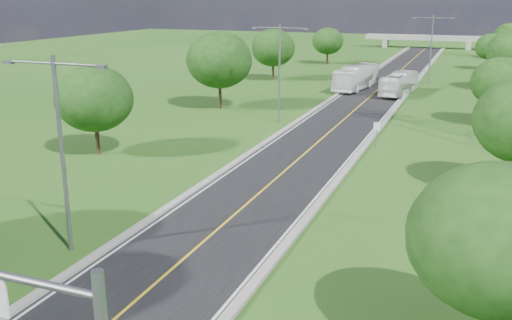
{
  "coord_description": "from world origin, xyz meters",
  "views": [
    {
      "loc": [
        12.75,
        -9.78,
        12.69
      ],
      "look_at": [
        0.61,
        21.43,
        3.0
      ],
      "focal_mm": 40.0,
      "sensor_mm": 36.0,
      "label": 1
    }
  ],
  "objects": [
    {
      "name": "tree_rf",
      "position": [
        18.0,
        120.0,
        4.64
      ],
      "size": [
        6.3,
        6.3,
        7.33
      ],
      "color": "black",
      "rests_on": "ground"
    },
    {
      "name": "speed_limit_sign",
      "position": [
        5.2,
        37.98,
        1.6
      ],
      "size": [
        0.55,
        0.09,
        2.4
      ],
      "color": "slate",
      "rests_on": "ground"
    },
    {
      "name": "curb_right",
      "position": [
        4.25,
        66.0,
        0.11
      ],
      "size": [
        0.5,
        150.0,
        0.22
      ],
      "primitive_type": "cube",
      "color": "gray",
      "rests_on": "ground"
    },
    {
      "name": "bus_inbound",
      "position": [
        -3.06,
        69.39,
        1.72
      ],
      "size": [
        4.23,
        12.18,
        3.32
      ],
      "primitive_type": "imported",
      "rotation": [
        0.0,
        0.0,
        -0.12
      ],
      "color": "white",
      "rests_on": "road"
    },
    {
      "name": "streetlight_mid_left",
      "position": [
        -6.0,
        45.0,
        5.94
      ],
      "size": [
        5.9,
        0.25,
        10.0
      ],
      "color": "slate",
      "rests_on": "ground"
    },
    {
      "name": "tree_re",
      "position": [
        14.5,
        100.0,
        4.02
      ],
      "size": [
        5.46,
        5.46,
        6.35
      ],
      "color": "black",
      "rests_on": "ground"
    },
    {
      "name": "overpass",
      "position": [
        0.0,
        140.0,
        2.41
      ],
      "size": [
        30.0,
        3.0,
        3.2
      ],
      "color": "gray",
      "rests_on": "ground"
    },
    {
      "name": "streetlight_far_right",
      "position": [
        6.0,
        78.0,
        5.94
      ],
      "size": [
        5.9,
        0.25,
        10.0
      ],
      "color": "slate",
      "rests_on": "ground"
    },
    {
      "name": "bus_outbound",
      "position": [
        3.2,
        66.91,
        1.51
      ],
      "size": [
        3.89,
        10.64,
        2.9
      ],
      "primitive_type": "imported",
      "rotation": [
        0.0,
        0.0,
        3.0
      ],
      "color": "white",
      "rests_on": "road"
    },
    {
      "name": "road",
      "position": [
        0.0,
        66.0,
        0.03
      ],
      "size": [
        8.0,
        150.0,
        0.06
      ],
      "primitive_type": "cube",
      "color": "black",
      "rests_on": "ground"
    },
    {
      "name": "tree_ld",
      "position": [
        -17.0,
        74.0,
        4.95
      ],
      "size": [
        6.72,
        6.72,
        7.82
      ],
      "color": "black",
      "rests_on": "ground"
    },
    {
      "name": "tree_ra",
      "position": [
        14.0,
        10.0,
        4.64
      ],
      "size": [
        6.3,
        6.3,
        7.33
      ],
      "color": "black",
      "rests_on": "ground"
    },
    {
      "name": "streetlight_near_left",
      "position": [
        -6.0,
        12.0,
        5.94
      ],
      "size": [
        5.9,
        0.25,
        10.0
      ],
      "color": "slate",
      "rests_on": "ground"
    },
    {
      "name": "tree_lb",
      "position": [
        -16.0,
        28.0,
        4.64
      ],
      "size": [
        6.3,
        6.3,
        7.33
      ],
      "color": "black",
      "rests_on": "ground"
    },
    {
      "name": "curb_left",
      "position": [
        -4.25,
        66.0,
        0.11
      ],
      "size": [
        0.5,
        150.0,
        0.22
      ],
      "primitive_type": "cube",
      "color": "gray",
      "rests_on": "ground"
    },
    {
      "name": "tree_rc",
      "position": [
        15.0,
        52.0,
        4.33
      ],
      "size": [
        5.88,
        5.88,
        6.84
      ],
      "color": "black",
      "rests_on": "ground"
    },
    {
      "name": "ground",
      "position": [
        0.0,
        60.0,
        0.0
      ],
      "size": [
        260.0,
        260.0,
        0.0
      ],
      "primitive_type": "plane",
      "color": "#244D15",
      "rests_on": "ground"
    },
    {
      "name": "tree_le",
      "position": [
        -14.5,
        98.0,
        4.33
      ],
      "size": [
        5.88,
        5.88,
        6.84
      ],
      "color": "black",
      "rests_on": "ground"
    },
    {
      "name": "tree_lc",
      "position": [
        -15.0,
        50.0,
        5.58
      ],
      "size": [
        7.56,
        7.56,
        8.79
      ],
      "color": "black",
      "rests_on": "ground"
    }
  ]
}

